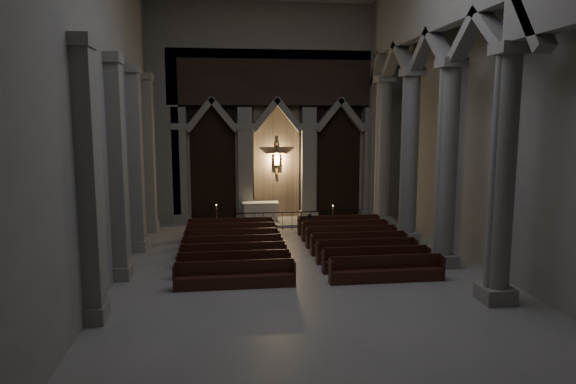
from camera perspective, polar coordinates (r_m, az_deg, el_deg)
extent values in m
plane|color=gray|center=(18.44, 2.66, -10.14)|extent=(24.00, 24.00, 0.00)
cube|color=gray|center=(29.39, -1.33, 8.60)|extent=(14.00, 0.10, 12.00)
cube|color=gray|center=(6.06, 23.28, 9.37)|extent=(14.00, 0.10, 12.00)
cube|color=gray|center=(17.68, -20.42, 8.34)|extent=(0.10, 24.00, 12.00)
cube|color=gray|center=(19.95, 23.22, 8.12)|extent=(0.10, 24.00, 12.00)
cube|color=gray|center=(28.94, -11.92, 2.88)|extent=(0.80, 0.50, 6.40)
cube|color=gray|center=(29.36, -11.75, -2.86)|extent=(1.05, 0.70, 0.50)
cube|color=gray|center=(28.83, -12.05, 7.14)|extent=(1.00, 0.65, 0.35)
cube|color=gray|center=(28.87, -4.77, 3.02)|extent=(0.80, 0.50, 6.40)
cube|color=gray|center=(29.29, -4.70, -2.74)|extent=(1.05, 0.70, 0.50)
cube|color=gray|center=(28.76, -4.82, 7.29)|extent=(1.00, 0.65, 0.35)
cube|color=gray|center=(29.25, 2.30, 3.11)|extent=(0.80, 0.50, 6.40)
cube|color=gray|center=(29.66, 2.27, -2.58)|extent=(1.05, 0.70, 0.50)
cube|color=gray|center=(29.14, 2.33, 7.32)|extent=(1.00, 0.65, 0.35)
cube|color=gray|center=(30.06, 9.09, 3.15)|extent=(0.80, 0.50, 6.40)
cube|color=gray|center=(30.46, 8.97, -2.39)|extent=(1.05, 0.70, 0.50)
cube|color=gray|center=(29.95, 9.19, 7.25)|extent=(1.00, 0.65, 0.35)
cube|color=black|center=(29.18, -8.35, 3.61)|extent=(2.60, 0.15, 7.00)
cube|color=#A08367|center=(29.33, -1.29, 3.72)|extent=(2.60, 0.15, 7.00)
cube|color=black|center=(29.92, 5.60, 3.77)|extent=(2.60, 0.15, 7.00)
cube|color=black|center=(28.97, -1.24, 12.57)|extent=(12.00, 0.50, 3.00)
cube|color=gray|center=(28.93, -13.58, 5.41)|extent=(1.60, 0.50, 9.00)
cube|color=gray|center=(30.21, 10.61, 5.61)|extent=(1.60, 0.50, 9.00)
cube|color=gray|center=(29.27, -1.26, 17.45)|extent=(14.00, 0.50, 3.00)
plane|color=#E2CC65|center=(29.30, -1.28, 3.71)|extent=(1.50, 0.00, 1.50)
cube|color=#513A1C|center=(29.21, -1.26, 3.70)|extent=(0.13, 0.08, 1.80)
cube|color=#513A1C|center=(29.18, -1.26, 4.38)|extent=(1.10, 0.08, 0.13)
cube|color=tan|center=(29.15, -1.25, 3.59)|extent=(0.26, 0.10, 0.60)
sphere|color=tan|center=(29.13, -1.25, 4.37)|extent=(0.17, 0.17, 0.17)
cylinder|color=tan|center=(29.10, -1.76, 4.31)|extent=(0.45, 0.08, 0.08)
cylinder|color=tan|center=(29.16, -0.74, 4.32)|extent=(0.45, 0.08, 0.08)
cube|color=gray|center=(28.61, 10.28, -3.11)|extent=(1.00, 1.00, 0.50)
cylinder|color=gray|center=(28.12, 10.47, 4.41)|extent=(0.70, 0.70, 7.50)
cube|color=gray|center=(28.14, 10.68, 12.25)|extent=(0.95, 0.95, 0.35)
cube|color=gray|center=(24.91, 13.04, -4.88)|extent=(1.00, 1.00, 0.50)
cylinder|color=gray|center=(24.35, 13.33, 3.75)|extent=(0.70, 0.70, 7.50)
cube|color=gray|center=(24.37, 13.64, 12.81)|extent=(0.95, 0.95, 0.35)
cube|color=gray|center=(21.32, 16.78, -7.24)|extent=(1.00, 1.00, 0.50)
cylinder|color=gray|center=(20.67, 17.21, 2.84)|extent=(0.70, 0.70, 7.50)
cube|color=gray|center=(20.69, 17.68, 13.52)|extent=(0.95, 0.95, 0.35)
cube|color=gray|center=(17.91, 22.06, -10.47)|extent=(1.00, 1.00, 0.50)
cylinder|color=gray|center=(17.13, 22.73, 1.53)|extent=(0.70, 0.70, 7.50)
cube|color=gray|center=(17.15, 23.47, 14.40)|extent=(0.95, 0.95, 0.35)
cube|color=gray|center=(29.90, 9.39, 5.81)|extent=(0.55, 1.20, 9.20)
cube|color=gray|center=(27.55, -14.87, -3.69)|extent=(0.60, 1.00, 0.50)
cube|color=gray|center=(27.04, -15.16, 4.11)|extent=(0.50, 0.80, 7.50)
cube|color=gray|center=(27.06, -15.48, 12.27)|extent=(0.60, 1.00, 0.35)
cube|color=gray|center=(23.69, -16.13, -5.67)|extent=(0.60, 1.00, 0.50)
cube|color=gray|center=(23.10, -16.50, 3.40)|extent=(0.50, 0.80, 7.50)
cube|color=gray|center=(23.12, -16.90, 12.95)|extent=(0.60, 1.00, 0.35)
cube|color=gray|center=(19.88, -17.89, -8.41)|extent=(0.60, 1.00, 0.50)
cube|color=gray|center=(19.18, -18.38, 2.40)|extent=(0.50, 0.80, 7.50)
cube|color=gray|center=(19.20, -18.92, 13.90)|extent=(0.60, 1.00, 0.35)
cube|color=gray|center=(16.17, -20.52, -12.41)|extent=(0.60, 1.00, 0.50)
cube|color=gray|center=(15.29, -21.23, 0.88)|extent=(0.50, 0.80, 7.50)
cube|color=gray|center=(15.32, -22.00, 15.30)|extent=(0.60, 1.00, 0.35)
cube|color=gray|center=(28.58, -1.00, -3.34)|extent=(8.50, 2.60, 0.15)
cube|color=beige|center=(28.63, -3.08, -2.18)|extent=(1.85, 0.72, 0.98)
cube|color=white|center=(28.55, -3.09, -1.18)|extent=(2.01, 0.80, 0.04)
cube|color=black|center=(26.69, -0.59, -2.28)|extent=(4.94, 0.05, 0.05)
cube|color=black|center=(26.61, -5.90, -3.33)|extent=(0.09, 0.09, 0.99)
cube|color=black|center=(27.17, 4.60, -3.07)|extent=(0.09, 0.09, 0.99)
cylinder|color=black|center=(26.63, -4.83, -3.37)|extent=(0.02, 0.02, 0.91)
cylinder|color=black|center=(26.66, -3.77, -3.35)|extent=(0.02, 0.02, 0.91)
cylinder|color=black|center=(26.69, -2.70, -3.33)|extent=(0.02, 0.02, 0.91)
cylinder|color=black|center=(26.73, -1.65, -3.30)|extent=(0.02, 0.02, 0.91)
cylinder|color=black|center=(26.78, -0.59, -3.28)|extent=(0.02, 0.02, 0.91)
cylinder|color=black|center=(26.84, 0.46, -3.25)|extent=(0.02, 0.02, 0.91)
cylinder|color=black|center=(26.91, 1.50, -3.22)|extent=(0.02, 0.02, 0.91)
cylinder|color=black|center=(26.99, 2.54, -3.19)|extent=(0.02, 0.02, 0.91)
cylinder|color=black|center=(27.08, 3.57, -3.16)|extent=(0.02, 0.02, 0.91)
cylinder|color=#A99034|center=(27.55, -7.90, -3.97)|extent=(0.22, 0.22, 0.04)
cylinder|color=#A99034|center=(27.45, -7.92, -2.91)|extent=(0.03, 0.03, 1.03)
cylinder|color=#A99034|center=(27.36, -7.95, -1.85)|extent=(0.11, 0.11, 0.02)
cylinder|color=beige|center=(27.34, -7.95, -1.66)|extent=(0.04, 0.04, 0.18)
sphere|color=#FFAD59|center=(27.32, -7.95, -1.43)|extent=(0.04, 0.04, 0.04)
cylinder|color=#A99034|center=(27.51, 4.98, -3.94)|extent=(0.21, 0.21, 0.04)
cylinder|color=#A99034|center=(27.41, 4.99, -2.93)|extent=(0.03, 0.03, 0.99)
cylinder|color=#A99034|center=(27.32, 5.00, -1.91)|extent=(0.10, 0.10, 0.02)
cylinder|color=beige|center=(27.30, 5.01, -1.72)|extent=(0.04, 0.04, 0.17)
sphere|color=#FFAD59|center=(27.28, 5.01, -1.51)|extent=(0.04, 0.04, 0.04)
cube|color=black|center=(25.43, -6.33, -4.52)|extent=(4.12, 0.39, 0.44)
cube|color=black|center=(25.51, -6.35, -3.40)|extent=(4.12, 0.07, 0.49)
cube|color=black|center=(25.43, -10.99, -4.10)|extent=(0.06, 0.44, 0.88)
cube|color=black|center=(25.49, -1.69, -3.93)|extent=(0.06, 0.44, 0.88)
cube|color=black|center=(26.06, 5.66, -4.19)|extent=(4.12, 0.39, 0.44)
cube|color=black|center=(26.15, 5.58, -3.10)|extent=(4.12, 0.07, 0.49)
cube|color=black|center=(25.64, 1.16, -3.85)|extent=(0.06, 0.44, 0.88)
cube|color=black|center=(26.55, 10.01, -3.56)|extent=(0.06, 0.44, 0.88)
cube|color=black|center=(24.18, -6.28, -5.18)|extent=(4.12, 0.39, 0.44)
cube|color=black|center=(24.25, -6.30, -4.01)|extent=(4.12, 0.07, 0.49)
cube|color=black|center=(24.18, -11.18, -4.75)|extent=(0.06, 0.44, 0.88)
cube|color=black|center=(24.24, -1.40, -4.56)|extent=(0.06, 0.44, 0.88)
cube|color=black|center=(24.85, 6.32, -4.82)|extent=(4.12, 0.39, 0.44)
cube|color=black|center=(24.92, 6.23, -3.68)|extent=(4.12, 0.07, 0.49)
cube|color=black|center=(24.40, 1.61, -4.48)|extent=(0.06, 0.44, 0.88)
cube|color=black|center=(25.36, 10.87, -4.14)|extent=(0.06, 0.44, 0.88)
cube|color=black|center=(22.93, -6.22, -5.92)|extent=(4.12, 0.39, 0.44)
cube|color=black|center=(23.00, -6.24, -4.68)|extent=(4.12, 0.07, 0.49)
cube|color=black|center=(22.94, -11.40, -5.47)|extent=(0.06, 0.44, 0.88)
cube|color=black|center=(23.00, -1.07, -5.26)|extent=(0.06, 0.44, 0.88)
cube|color=black|center=(23.64, 7.05, -5.51)|extent=(4.12, 0.39, 0.44)
cube|color=black|center=(23.71, 6.96, -4.31)|extent=(4.12, 0.07, 0.49)
cube|color=black|center=(23.17, 2.10, -5.17)|extent=(0.06, 0.44, 0.88)
cube|color=black|center=(24.17, 11.81, -4.78)|extent=(0.06, 0.44, 0.88)
cube|color=black|center=(21.69, -6.15, -6.75)|extent=(4.12, 0.39, 0.44)
cube|color=black|center=(21.75, -6.18, -5.44)|extent=(4.12, 0.07, 0.49)
cube|color=black|center=(21.70, -11.64, -6.26)|extent=(0.06, 0.44, 0.88)
cube|color=black|center=(21.76, -0.70, -6.05)|extent=(0.06, 0.44, 0.88)
cube|color=black|center=(22.43, 7.86, -6.27)|extent=(4.12, 0.39, 0.44)
cube|color=black|center=(22.50, 7.76, -5.01)|extent=(4.12, 0.07, 0.49)
cube|color=black|center=(21.94, 2.64, -5.94)|extent=(0.06, 0.44, 0.88)
cube|color=black|center=(23.00, 12.85, -5.48)|extent=(0.06, 0.44, 0.88)
cube|color=black|center=(20.45, -6.07, -7.67)|extent=(4.12, 0.39, 0.44)
cube|color=black|center=(20.51, -6.11, -6.28)|extent=(4.12, 0.07, 0.49)
cube|color=black|center=(20.46, -11.90, -7.16)|extent=(0.06, 0.44, 0.88)
cube|color=black|center=(20.53, -0.29, -6.92)|extent=(0.06, 0.44, 0.88)
cube|color=black|center=(21.24, 8.76, -7.12)|extent=(4.12, 0.39, 0.44)
cube|color=black|center=(21.30, 8.65, -5.78)|extent=(4.12, 0.07, 0.49)
cube|color=black|center=(20.72, 3.26, -6.79)|extent=(0.06, 0.44, 0.88)
cube|color=black|center=(21.83, 14.01, -6.25)|extent=(0.06, 0.44, 0.88)
cube|color=black|center=(19.22, -5.99, -8.72)|extent=(4.12, 0.39, 0.44)
cube|color=black|center=(19.27, -6.02, -7.23)|extent=(4.12, 0.07, 0.49)
cube|color=black|center=(19.23, -12.21, -8.17)|extent=(0.06, 0.44, 0.88)
cube|color=black|center=(19.31, 0.18, -7.91)|extent=(0.06, 0.44, 0.88)
cube|color=black|center=(20.06, 9.78, -8.07)|extent=(4.12, 0.39, 0.44)
cube|color=black|center=(20.11, 9.66, -6.65)|extent=(4.12, 0.07, 0.49)
cube|color=black|center=(19.51, 3.95, -7.76)|extent=(0.06, 0.44, 0.88)
cube|color=black|center=(20.69, 15.30, -7.11)|extent=(0.06, 0.44, 0.88)
cube|color=black|center=(18.00, -5.89, -9.90)|extent=(4.12, 0.39, 0.44)
cube|color=black|center=(18.04, -5.93, -8.31)|extent=(4.12, 0.07, 0.49)
cube|color=black|center=(18.01, -12.55, -9.31)|extent=(0.06, 0.44, 0.88)
cube|color=black|center=(18.09, 0.72, -9.03)|extent=(0.06, 0.44, 0.88)
cube|color=black|center=(18.89, 10.93, -9.13)|extent=(4.12, 0.39, 0.44)
cube|color=black|center=(18.93, 10.79, -7.62)|extent=(4.12, 0.07, 0.49)
cube|color=black|center=(18.30, 4.74, -8.85)|extent=(0.06, 0.44, 0.88)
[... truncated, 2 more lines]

